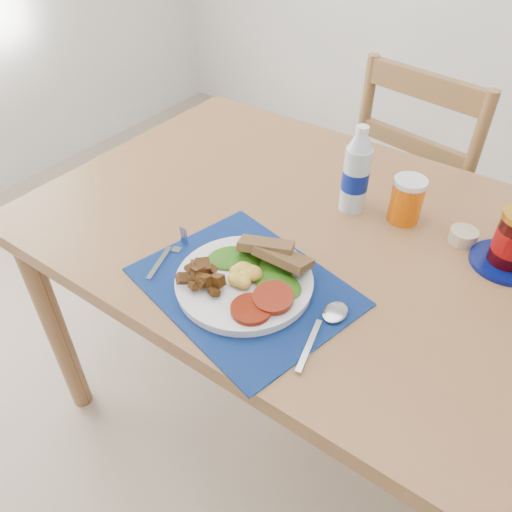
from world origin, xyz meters
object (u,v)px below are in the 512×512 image
Objects in this scene: chair_far at (423,172)px; water_bottle at (356,174)px; breakfast_plate at (241,279)px; juice_glass at (406,201)px.

chair_far reaches higher than water_bottle.
breakfast_plate is at bearing -97.65° from water_bottle.
chair_far is at bearing 71.90° from breakfast_plate.
breakfast_plate is at bearing -112.72° from juice_glass.
juice_glass is at bearing 52.53° from breakfast_plate.
water_bottle is 2.11× the size of juice_glass.
chair_far is 0.95m from breakfast_plate.
chair_far is 5.37× the size of water_bottle.
chair_far is 4.26× the size of breakfast_plate.
juice_glass is (0.17, 0.41, 0.03)m from breakfast_plate.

